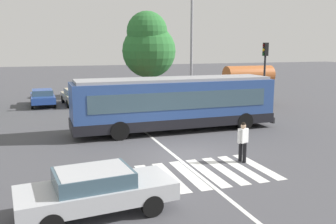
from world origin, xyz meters
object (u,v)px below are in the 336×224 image
Objects in this scene: parked_car_champagne at (75,96)px; bus_stop_shelter at (249,76)px; parked_car_blue at (43,97)px; foreground_sedan at (96,189)px; twin_arm_street_lamp at (192,36)px; pedestrian_crossing_street at (243,140)px; background_tree_right at (148,45)px; city_transit_bus at (175,103)px; traffic_light_far_corner at (265,67)px; parked_car_charcoal at (108,95)px; parked_car_red at (140,93)px.

bus_stop_shelter is at bearing -19.56° from parked_car_champagne.
foreground_sedan is at bearing -86.74° from parked_car_blue.
twin_arm_street_lamp is at bearing 59.17° from foreground_sedan.
background_tree_right is (2.14, 21.43, 3.93)m from pedestrian_crossing_street.
city_transit_bus is 2.33× the size of traffic_light_far_corner.
foreground_sedan is 21.17m from parked_car_champagne.
foreground_sedan is 0.92× the size of traffic_light_far_corner.
parked_car_champagne is at bearing 86.25° from foreground_sedan.
foreground_sedan is at bearing -120.83° from twin_arm_street_lamp.
bus_stop_shelter is 10.46m from background_tree_right.
background_tree_right reaches higher than foreground_sedan.
parked_car_blue is 17.70m from traffic_light_far_corner.
parked_car_charcoal is 11.94m from bus_stop_shelter.
foreground_sedan is 1.01× the size of parked_car_charcoal.
city_transit_bus is 2.55× the size of parked_car_champagne.
twin_arm_street_lamp is (3.40, 13.78, 4.60)m from pedestrian_crossing_street.
parked_car_charcoal is (-2.52, 18.01, -0.20)m from pedestrian_crossing_street.
parked_car_red is at bearing 88.89° from pedestrian_crossing_street.
twin_arm_street_lamp is at bearing 76.12° from pedestrian_crossing_street.
city_transit_bus is 2.59× the size of parked_car_red.
foreground_sedan is 22.25m from parked_car_red.
background_tree_right reaches higher than parked_car_red.
parked_car_red is 0.51× the size of twin_arm_street_lamp.
background_tree_right is at bearing 70.33° from foreground_sedan.
traffic_light_far_corner is 1.21× the size of bus_stop_shelter.
city_transit_bus reaches higher than parked_car_charcoal.
parked_car_charcoal is 0.51× the size of twin_arm_street_lamp.
background_tree_right is (-4.76, 12.47, 1.52)m from traffic_light_far_corner.
traffic_light_far_corner is at bearing -54.79° from parked_car_red.
pedestrian_crossing_street is 15.87m from bus_stop_shelter.
traffic_light_far_corner reaches higher than foreground_sedan.
bus_stop_shelter is 5.89m from twin_arm_street_lamp.
traffic_light_far_corner is at bearing 41.40° from foreground_sedan.
foreground_sedan is at bearing -109.67° from background_tree_right.
traffic_light_far_corner is at bearing -37.47° from parked_car_champagne.
parked_car_blue is at bearing 157.12° from twin_arm_street_lamp.
foreground_sedan is at bearing -108.09° from parked_car_red.
pedestrian_crossing_street reaches higher than parked_car_red.
city_transit_bus reaches higher than parked_car_champagne.
city_transit_bus is 2.57× the size of parked_car_charcoal.
traffic_light_far_corner reaches higher than parked_car_charcoal.
bus_stop_shelter reaches higher than city_transit_bus.
city_transit_bus is 11.81m from parked_car_red.
bus_stop_shelter is at bearing 37.41° from city_transit_bus.
foreground_sedan is 0.52× the size of twin_arm_street_lamp.
foreground_sedan is (-5.91, -9.41, -0.82)m from city_transit_bus.
twin_arm_street_lamp is at bearing -27.33° from parked_car_champagne.
parked_car_red is at bearing 4.60° from parked_car_charcoal.
parked_car_charcoal is 8.72m from twin_arm_street_lamp.
traffic_light_far_corner is (6.55, -9.28, 2.61)m from parked_car_red.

